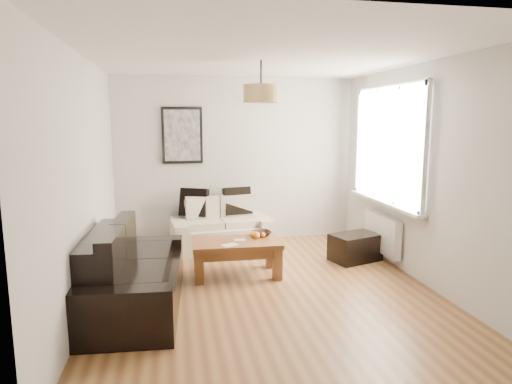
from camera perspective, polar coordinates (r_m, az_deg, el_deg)
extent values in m
plane|color=brown|center=(5.21, 1.26, -12.55)|extent=(4.50, 4.50, 0.00)
cube|color=white|center=(6.40, 15.94, -5.15)|extent=(0.10, 0.90, 0.52)
cylinder|color=tan|center=(5.14, 0.64, 12.56)|extent=(0.40, 0.40, 0.20)
cube|color=black|center=(6.34, 12.65, -6.96)|extent=(0.75, 0.60, 0.38)
cube|color=black|center=(6.81, -7.99, -1.35)|extent=(0.44, 0.30, 0.43)
cube|color=black|center=(6.87, -2.41, -1.18)|extent=(0.44, 0.21, 0.43)
imported|color=black|center=(5.77, 0.72, -5.36)|extent=(0.28, 0.28, 0.06)
sphere|color=orange|center=(5.64, 0.05, -5.62)|extent=(0.10, 0.10, 0.09)
sphere|color=#FF6015|center=(5.67, 0.95, -5.54)|extent=(0.08, 0.08, 0.06)
sphere|color=orange|center=(5.67, -0.29, -5.53)|extent=(0.10, 0.10, 0.08)
cube|color=beige|center=(5.36, -3.38, -6.83)|extent=(0.22, 0.20, 0.01)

